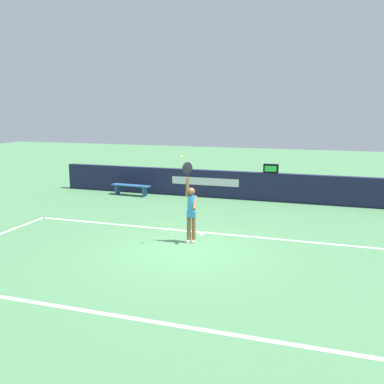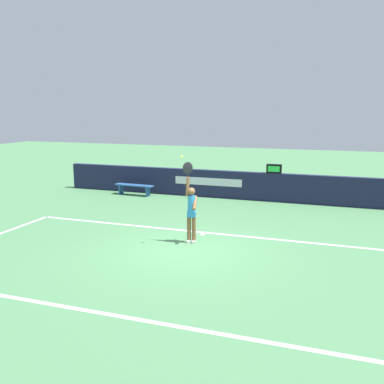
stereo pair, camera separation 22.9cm
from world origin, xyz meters
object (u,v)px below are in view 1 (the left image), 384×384
tennis_ball (182,157)px  courtside_bench_near (131,187)px  speed_display (271,169)px  tennis_player (191,210)px

tennis_ball → courtside_bench_near: 7.67m
speed_display → courtside_bench_near: bearing=-173.1°
tennis_ball → courtside_bench_near: size_ratio=0.04×
tennis_player → tennis_ball: bearing=-113.6°
speed_display → courtside_bench_near: speed_display is taller
tennis_ball → speed_display: bearing=77.5°
speed_display → tennis_player: size_ratio=0.26×
tennis_player → tennis_ball: tennis_ball is taller
tennis_player → speed_display: bearing=78.1°
tennis_ball → courtside_bench_near: bearing=126.9°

